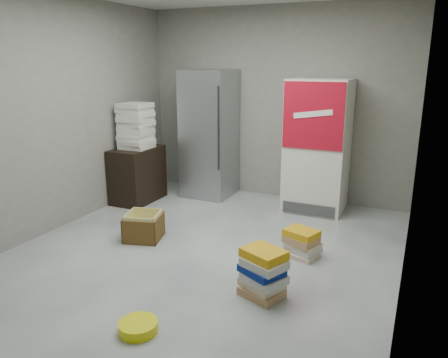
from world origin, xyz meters
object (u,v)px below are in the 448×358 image
object	(u,v)px
wood_shelf	(138,175)
coke_cooler	(317,146)
steel_fridge	(210,134)
phonebook_stack_main	(263,273)
cardboard_box	(144,228)

from	to	relation	value
wood_shelf	coke_cooler	bearing A→B (deg)	16.28
steel_fridge	coke_cooler	xyz separation A→B (m)	(1.65, -0.01, -0.05)
coke_cooler	phonebook_stack_main	size ratio (longest dim) A/B	3.86
phonebook_stack_main	coke_cooler	bearing A→B (deg)	114.36
wood_shelf	phonebook_stack_main	world-z (taller)	wood_shelf
wood_shelf	phonebook_stack_main	size ratio (longest dim) A/B	1.71
coke_cooler	wood_shelf	xyz separation A→B (m)	(-2.48, -0.72, -0.50)
steel_fridge	wood_shelf	distance (m)	1.23
phonebook_stack_main	cardboard_box	xyz separation A→B (m)	(-1.71, 0.63, -0.09)
coke_cooler	wood_shelf	world-z (taller)	coke_cooler
steel_fridge	cardboard_box	distance (m)	2.09
steel_fridge	coke_cooler	distance (m)	1.65
coke_cooler	phonebook_stack_main	world-z (taller)	coke_cooler
phonebook_stack_main	cardboard_box	world-z (taller)	phonebook_stack_main
steel_fridge	wood_shelf	world-z (taller)	steel_fridge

